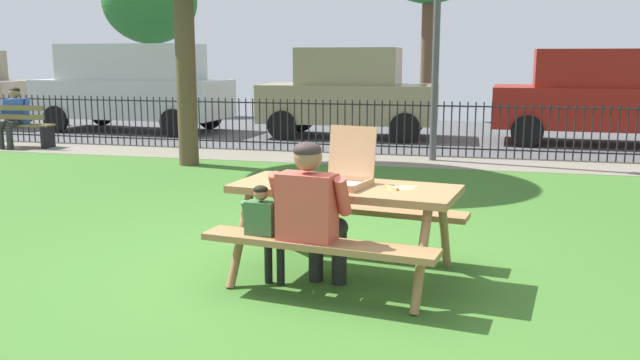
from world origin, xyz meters
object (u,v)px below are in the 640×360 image
(child_at_table, at_px, (265,226))
(person_on_park_bench, at_px, (14,114))
(park_bench_left, at_px, (12,127))
(lamp_post_walkway, at_px, (437,8))
(parked_car_right, at_px, (603,96))
(picnic_table_foreground, at_px, (345,206))
(pizza_slice_on_table, at_px, (401,187))
(parked_car_center, at_px, (349,92))
(pizza_box_open, at_px, (345,171))
(adult_at_table, at_px, (312,211))
(far_tree_left, at_px, (150,2))
(parked_car_left, at_px, (133,86))

(child_at_table, bearing_deg, person_on_park_bench, 138.38)
(park_bench_left, xyz_separation_m, lamp_post_walkway, (8.30, 0.30, 2.17))
(park_bench_left, distance_m, person_on_park_bench, 0.25)
(person_on_park_bench, distance_m, lamp_post_walkway, 8.47)
(child_at_table, height_order, parked_car_right, parked_car_right)
(picnic_table_foreground, bearing_deg, child_at_table, -138.75)
(park_bench_left, distance_m, parked_car_right, 11.97)
(pizza_slice_on_table, relative_size, person_on_park_bench, 0.24)
(lamp_post_walkway, xyz_separation_m, parked_car_center, (-2.09, 2.98, -1.57))
(person_on_park_bench, relative_size, parked_car_right, 0.27)
(pizza_box_open, bearing_deg, pizza_slice_on_table, -2.10)
(picnic_table_foreground, xyz_separation_m, parked_car_center, (-1.86, 9.45, 0.41))
(pizza_box_open, height_order, adult_at_table, pizza_box_open)
(far_tree_left, bearing_deg, parked_car_center, -34.69)
(picnic_table_foreground, relative_size, adult_at_table, 1.67)
(child_at_table, bearing_deg, park_bench_left, 138.69)
(picnic_table_foreground, xyz_separation_m, pizza_box_open, (-0.00, 0.03, 0.28))
(child_at_table, height_order, park_bench_left, park_bench_left)
(lamp_post_walkway, bearing_deg, pizza_slice_on_table, -88.10)
(lamp_post_walkway, bearing_deg, park_bench_left, -177.90)
(park_bench_left, bearing_deg, pizza_slice_on_table, -35.86)
(child_at_table, distance_m, lamp_post_walkway, 7.27)
(park_bench_left, relative_size, parked_car_center, 0.41)
(picnic_table_foreground, distance_m, pizza_box_open, 0.28)
(adult_at_table, xyz_separation_m, parked_car_left, (-7.04, 9.93, 0.44))
(park_bench_left, bearing_deg, child_at_table, -41.31)
(parked_car_center, bearing_deg, adult_at_table, -80.24)
(adult_at_table, distance_m, parked_car_left, 12.19)
(person_on_park_bench, bearing_deg, pizza_slice_on_table, -36.13)
(child_at_table, height_order, parked_car_left, parked_car_left)
(lamp_post_walkway, xyz_separation_m, far_tree_left, (-9.64, 8.21, 0.92))
(picnic_table_foreground, relative_size, child_at_table, 2.35)
(picnic_table_foreground, height_order, pizza_box_open, pizza_box_open)
(adult_at_table, height_order, parked_car_right, parked_car_right)
(adult_at_table, height_order, park_bench_left, adult_at_table)
(child_at_table, bearing_deg, pizza_box_open, 42.93)
(pizza_box_open, relative_size, child_at_table, 0.64)
(picnic_table_foreground, bearing_deg, adult_at_table, -106.85)
(pizza_slice_on_table, xyz_separation_m, child_at_table, (-0.98, -0.47, -0.26))
(lamp_post_walkway, height_order, far_tree_left, far_tree_left)
(adult_at_table, height_order, far_tree_left, far_tree_left)
(picnic_table_foreground, xyz_separation_m, park_bench_left, (-8.06, 6.16, -0.18))
(pizza_slice_on_table, bearing_deg, adult_at_table, -140.44)
(pizza_slice_on_table, xyz_separation_m, park_bench_left, (-8.51, 6.15, -0.36))
(child_at_table, distance_m, park_bench_left, 10.03)
(pizza_slice_on_table, height_order, child_at_table, child_at_table)
(park_bench_left, bearing_deg, parked_car_center, 27.91)
(pizza_slice_on_table, distance_m, far_tree_left, 17.87)
(adult_at_table, bearing_deg, lamp_post_walkway, 86.83)
(parked_car_left, bearing_deg, parked_car_right, 0.01)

